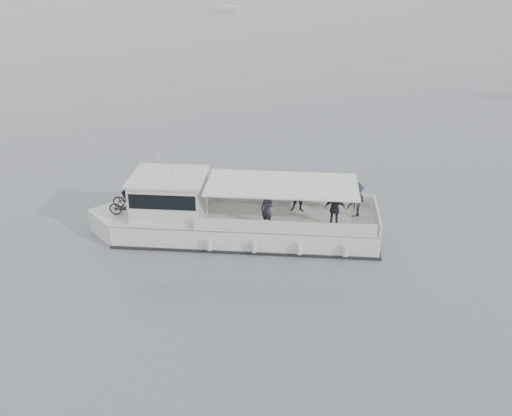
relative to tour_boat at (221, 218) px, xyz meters
name	(u,v)px	position (x,y,z in m)	size (l,w,h in m)	color
ground	(273,225)	(2.95, 0.20, -1.04)	(1400.00, 1400.00, 0.00)	slate
tour_boat	(221,218)	(0.00, 0.00, 0.00)	(14.59, 8.87, 6.36)	silver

